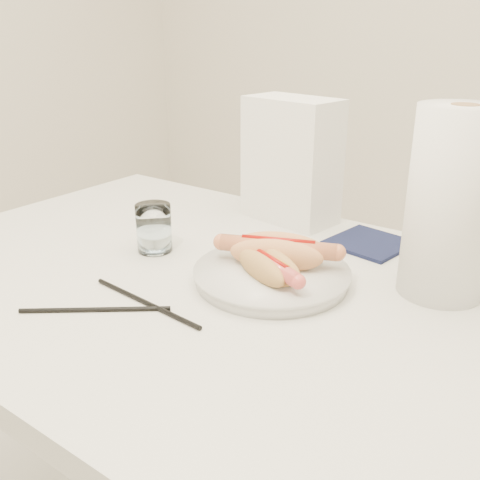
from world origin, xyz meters
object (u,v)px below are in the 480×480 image
Objects in this scene: table at (214,308)px; napkin_box at (291,161)px; hotdog_left at (278,252)px; paper_towel_roll at (451,204)px; hotdog_right at (269,266)px; plate at (272,277)px; water_glass at (154,228)px.

table is 0.38m from napkin_box.
paper_towel_roll is (0.24, 0.10, 0.10)m from hotdog_left.
table is 0.14m from hotdog_right.
table is 0.42m from paper_towel_roll.
hotdog_left is 1.23× the size of hotdog_right.
water_glass is (-0.25, -0.02, 0.04)m from plate.
hotdog_left is at bearing 9.09° from water_glass.
hotdog_right is at bearing -96.29° from hotdog_left.
paper_towel_roll reaches higher than plate.
table is 0.15m from hotdog_left.
hotdog_left is (0.09, 0.07, 0.11)m from table.
water_glass is 0.52m from paper_towel_roll.
napkin_box is 0.89× the size of paper_towel_roll.
plate is 0.04m from hotdog_right.
napkin_box reaches higher than plate.
napkin_box is at bearing 95.03° from hotdog_left.
hotdog_left is 0.25m from water_glass.
water_glass reaches higher than table.
napkin_box is at bearing 156.94° from paper_towel_roll.
water_glass is at bearing 166.68° from hotdog_left.
hotdog_left is 0.65× the size of paper_towel_roll.
paper_towel_roll reaches higher than hotdog_left.
hotdog_left reaches higher than plate.
table is at bearing -164.92° from hotdog_left.
plate is at bearing -102.18° from hotdog_left.
plate is 1.30× the size of hotdog_left.
paper_towel_roll is (0.23, 0.13, 0.14)m from plate.
water_glass is 0.35× the size of napkin_box.
hotdog_left is 0.28m from paper_towel_roll.
napkin_box is (-0.15, 0.31, 0.09)m from hotdog_right.
water_glass is at bearing -163.40° from paper_towel_roll.
hotdog_left is 0.31m from napkin_box.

